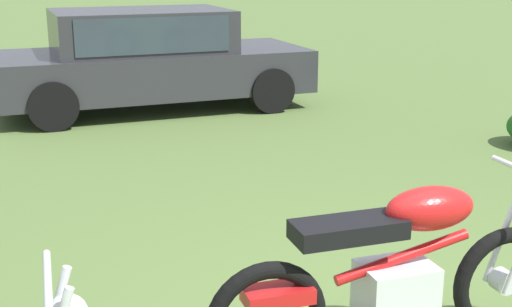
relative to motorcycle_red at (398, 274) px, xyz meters
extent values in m
cylinder|color=silver|center=(-1.83, -0.56, 0.49)|extent=(0.06, 0.64, 0.03)
torus|color=black|center=(0.70, -0.01, -0.16)|extent=(0.66, 0.11, 0.66)
cylinder|color=silver|center=(0.70, -0.01, -0.16)|extent=(0.14, 0.10, 0.14)
cylinder|color=silver|center=(0.77, 0.08, 0.17)|extent=(0.27, 0.04, 0.72)
cube|color=silver|center=(0.00, 0.00, -0.11)|extent=(0.41, 0.31, 0.32)
cylinder|color=red|center=(0.03, 0.00, 0.09)|extent=(0.80, 0.08, 0.23)
ellipsoid|color=red|center=(0.18, 0.00, 0.36)|extent=(0.53, 0.27, 0.24)
cube|color=black|center=(-0.30, 0.01, 0.30)|extent=(0.61, 0.25, 0.10)
cube|color=red|center=(-0.69, 0.02, -0.02)|extent=(0.36, 0.19, 0.08)
cube|color=#2D2D33|center=(0.09, 6.93, 0.06)|extent=(4.43, 1.92, 0.60)
cube|color=#2D2D33|center=(-0.06, 6.92, 0.64)|extent=(2.45, 1.69, 0.60)
cube|color=#2D3842|center=(-0.06, 6.92, 0.66)|extent=(2.09, 1.72, 0.48)
cylinder|color=black|center=(1.57, 7.81, -0.17)|extent=(0.64, 0.23, 0.64)
cylinder|color=black|center=(1.60, 6.10, -0.17)|extent=(0.64, 0.23, 0.64)
cylinder|color=black|center=(-1.43, 7.75, -0.17)|extent=(0.64, 0.23, 0.64)
cylinder|color=black|center=(-1.39, 6.04, -0.17)|extent=(0.64, 0.23, 0.64)
camera|label=1|loc=(-1.90, -3.00, 1.66)|focal=48.90mm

